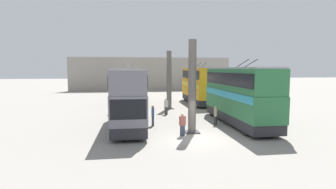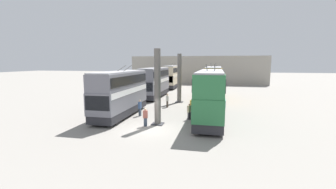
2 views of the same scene
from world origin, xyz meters
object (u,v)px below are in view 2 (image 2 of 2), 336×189
(bus_right_mid, at_px, (155,81))
(person_by_left_row, at_px, (189,111))
(bus_left_far, at_px, (213,81))
(bus_right_far, at_px, (172,75))
(person_by_right_row, at_px, (140,107))
(person_aisle_midway, at_px, (167,100))
(person_aisle_foreground, at_px, (145,117))
(oil_drum, at_px, (192,104))
(bus_left_near, at_px, (210,93))
(bus_right_near, at_px, (121,91))

(bus_right_mid, bearing_deg, person_by_left_row, -151.06)
(bus_left_far, height_order, bus_right_far, bus_left_far)
(person_by_right_row, bearing_deg, bus_right_mid, -76.40)
(bus_left_far, bearing_deg, person_aisle_midway, 145.29)
(person_aisle_foreground, xyz_separation_m, oil_drum, (9.56, -3.13, -0.41))
(bus_right_far, height_order, person_by_left_row, bus_right_far)
(bus_right_mid, relative_size, person_by_left_row, 6.30)
(bus_left_near, bearing_deg, bus_left_far, -0.00)
(bus_right_near, height_order, person_by_left_row, bus_right_near)
(bus_right_mid, height_order, person_aisle_midway, bus_right_mid)
(bus_right_near, xyz_separation_m, bus_right_far, (27.66, 0.00, 0.12))
(oil_drum, bearing_deg, person_by_left_row, -176.28)
(bus_left_far, distance_m, person_by_left_row, 13.98)
(person_by_right_row, bearing_deg, bus_right_near, 16.31)
(bus_right_near, relative_size, person_aisle_midway, 5.64)
(bus_left_near, bearing_deg, bus_right_mid, 35.46)
(person_by_left_row, bearing_deg, bus_right_near, 27.90)
(bus_left_far, relative_size, person_by_left_row, 6.37)
(person_by_right_row, xyz_separation_m, person_by_left_row, (-0.36, -5.35, -0.08))
(bus_left_far, relative_size, person_aisle_midway, 6.00)
(bus_left_far, bearing_deg, bus_right_near, 145.69)
(person_by_right_row, distance_m, person_aisle_midway, 5.60)
(person_aisle_midway, bearing_deg, person_by_right_row, 45.22)
(person_aisle_foreground, height_order, person_aisle_midway, person_aisle_midway)
(person_by_right_row, bearing_deg, person_by_left_row, -178.97)
(person_aisle_foreground, distance_m, oil_drum, 10.07)
(oil_drum, bearing_deg, person_aisle_foreground, 161.87)
(bus_right_mid, distance_m, person_aisle_midway, 8.68)
(bus_left_near, distance_m, bus_right_mid, 16.14)
(bus_right_far, height_order, oil_drum, bus_right_far)
(bus_left_near, height_order, person_by_right_row, bus_left_near)
(bus_left_far, xyz_separation_m, person_by_right_row, (-13.33, 7.39, -1.91))
(bus_right_mid, xyz_separation_m, person_aisle_foreground, (-16.54, -3.78, -1.88))
(bus_left_near, relative_size, person_aisle_foreground, 6.62)
(bus_right_mid, distance_m, person_by_right_row, 13.15)
(person_aisle_midway, bearing_deg, bus_right_far, -105.90)
(bus_right_near, distance_m, person_by_left_row, 7.55)
(bus_right_far, bearing_deg, person_by_left_row, -165.16)
(bus_right_far, height_order, person_by_right_row, bus_right_far)
(bus_right_near, height_order, bus_right_far, bus_right_far)
(person_aisle_midway, bearing_deg, person_aisle_foreground, 64.20)
(bus_right_mid, bearing_deg, bus_left_far, -87.25)
(bus_right_near, bearing_deg, oil_drum, -47.70)
(bus_left_far, relative_size, bus_right_near, 1.06)
(bus_right_far, relative_size, oil_drum, 10.76)
(bus_left_near, bearing_deg, person_by_left_row, 92.58)
(bus_right_mid, bearing_deg, bus_right_far, 0.00)
(bus_right_near, distance_m, person_by_right_row, 2.69)
(person_by_left_row, distance_m, person_aisle_foreground, 4.84)
(bus_right_mid, distance_m, bus_right_far, 14.39)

